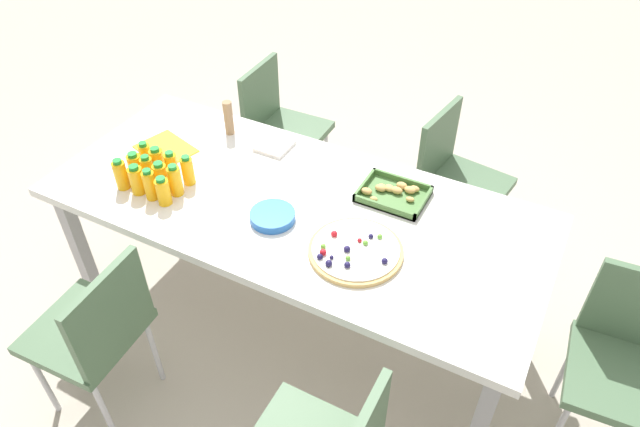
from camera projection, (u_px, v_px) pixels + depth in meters
name	position (u px, v px, depth m)	size (l,w,h in m)	color
ground_plane	(298.00, 315.00, 2.92)	(12.00, 12.00, 0.00)	#B2A899
party_table	(294.00, 213.00, 2.47)	(2.12, 0.92, 0.75)	silver
chair_end	(629.00, 357.00, 2.13)	(0.43, 0.43, 0.83)	#4C6B4C
chair_far_right	(455.00, 174.00, 2.98)	(0.45, 0.45, 0.83)	#4C6B4C
chair_far_left	(279.00, 122.00, 3.36)	(0.41, 0.41, 0.83)	#4C6B4C
chair_near_left	(96.00, 329.00, 2.23)	(0.42, 0.42, 0.83)	#4C6B4C
juice_bottle_0	(121.00, 175.00, 2.46)	(0.06, 0.06, 0.15)	#F9AB14
juice_bottle_1	(137.00, 180.00, 2.43)	(0.06, 0.06, 0.14)	#F9AE14
juice_bottle_2	(150.00, 185.00, 2.40)	(0.05, 0.05, 0.15)	#F9AD14
juice_bottle_3	(163.00, 191.00, 2.38)	(0.06, 0.06, 0.13)	#FAAD14
juice_bottle_4	(135.00, 167.00, 2.51)	(0.06, 0.06, 0.13)	#FAAD14
juice_bottle_5	(148.00, 170.00, 2.48)	(0.05, 0.05, 0.14)	#F9AD14
juice_bottle_6	(161.00, 177.00, 2.45)	(0.06, 0.06, 0.14)	#FAAB14
juice_bottle_7	(175.00, 181.00, 2.42)	(0.06, 0.06, 0.15)	#F9AD14
juice_bottle_8	(146.00, 156.00, 2.56)	(0.05, 0.05, 0.14)	#FAAC14
juice_bottle_9	(157.00, 162.00, 2.53)	(0.06, 0.06, 0.14)	#F9AC14
juice_bottle_10	(172.00, 166.00, 2.51)	(0.05, 0.05, 0.14)	#FAAB14
juice_bottle_11	(188.00, 171.00, 2.48)	(0.05, 0.05, 0.14)	#FAAC14
fruit_pizza	(355.00, 251.00, 2.19)	(0.36, 0.36, 0.05)	tan
snack_tray	(393.00, 193.00, 2.45)	(0.28, 0.22, 0.04)	#477238
plate_stack	(273.00, 216.00, 2.33)	(0.18, 0.18, 0.03)	blue
napkin_stack	(274.00, 146.00, 2.72)	(0.15, 0.15, 0.02)	white
cardboard_tube	(229.00, 118.00, 2.77)	(0.04, 0.04, 0.17)	#9E7A56
paper_folder	(166.00, 149.00, 2.72)	(0.26, 0.20, 0.01)	yellow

